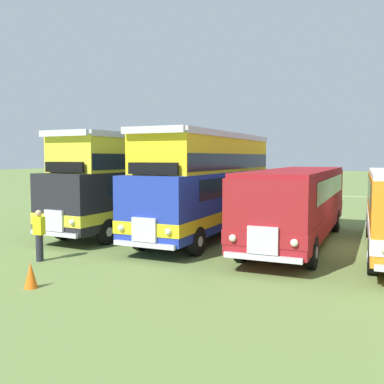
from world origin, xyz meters
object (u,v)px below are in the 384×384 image
bus_second_in_row (209,183)px  bus_third_in_row (298,200)px  bus_first_in_row (133,181)px  marshal_person (39,235)px  cone_near_end (31,275)px

bus_second_in_row → bus_third_in_row: 3.97m
bus_first_in_row → marshal_person: bus_first_in_row is taller
bus_third_in_row → marshal_person: bus_third_in_row is taller
cone_near_end → marshal_person: 3.20m
bus_second_in_row → marshal_person: size_ratio=6.23×
bus_first_in_row → bus_second_in_row: bearing=0.1°
bus_first_in_row → marshal_person: bearing=-85.0°
bus_third_in_row → bus_second_in_row: bearing=178.8°
bus_first_in_row → cone_near_end: (2.61, -9.16, -2.01)m
cone_near_end → marshal_person: bearing=129.8°
bus_third_in_row → marshal_person: 9.87m
bus_first_in_row → cone_near_end: bearing=-74.1°
bus_second_in_row → cone_near_end: 9.47m
bus_third_in_row → cone_near_end: bearing=-119.9°
bus_first_in_row → marshal_person: 6.92m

